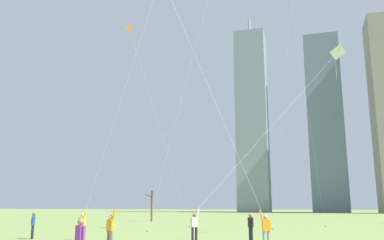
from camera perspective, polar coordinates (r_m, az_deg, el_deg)
The scene contains 12 objects.
kite_flyer_foreground_right_purple at distance 21.18m, azimuth 6.07°, elevation -5.09°, with size 8.53×0.47×21.20m.
kite_flyer_far_back_green at distance 25.76m, azimuth -11.87°, elevation -4.28°, with size 7.95×2.04×21.91m.
kite_flyer_midfield_right_white at distance 25.32m, azimuth 4.56°, elevation -9.43°, with size 9.91×7.76×13.79m.
kite_flyer_midfield_left_pink at distance 20.09m, azimuth -6.63°, elevation -7.85°, with size 12.59×3.17×16.98m.
bystander_far_off_by_trees at distance 15.23m, azimuth -15.22°, elevation -15.68°, with size 0.46×0.34×1.62m.
bystander_watching_nearby at distance 24.85m, azimuth 8.10°, elevation -14.27°, with size 0.36×0.44×1.62m.
bystander_strolling_midfield at distance 28.74m, azimuth -21.09°, elevation -13.26°, with size 0.34×0.46×1.62m.
distant_kite_drifting_left_orange at distance 45.47m, azimuth -7.81°, elevation 9.72°, with size 6.76×2.24×21.47m.
distant_kite_high_overhead_red at distance 49.83m, azimuth 13.67°, elevation 14.00°, with size 2.85×1.21×26.25m.
bare_tree_leftmost at distance 56.52m, azimuth -5.59°, elevation -11.50°, with size 1.92×2.75×4.02m.
skyline_slender_spire at distance 132.69m, azimuth 8.30°, elevation 0.09°, with size 9.61×8.35×63.36m.
skyline_tall_tower at distance 134.88m, azimuth 17.89°, elevation -0.30°, with size 10.39×10.85×54.85m.
Camera 1 is at (6.03, -15.76, 2.06)m, focal length 38.64 mm.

